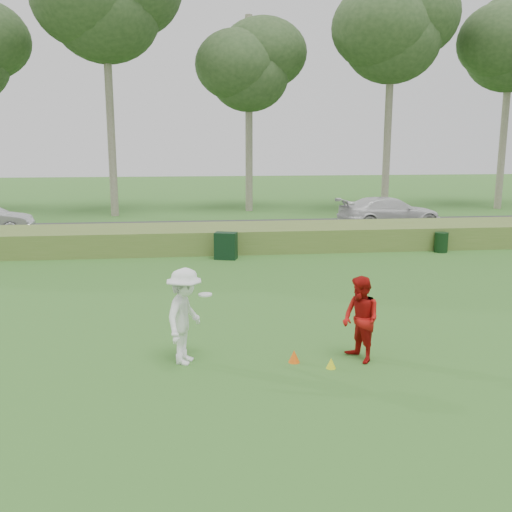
{
  "coord_description": "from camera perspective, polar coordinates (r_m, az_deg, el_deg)",
  "views": [
    {
      "loc": [
        -1.74,
        -10.66,
        4.3
      ],
      "look_at": [
        0.0,
        4.0,
        1.3
      ],
      "focal_mm": 40.0,
      "sensor_mm": 36.0,
      "label": 1
    }
  ],
  "objects": [
    {
      "name": "player_red",
      "position": [
        11.43,
        10.43,
        -6.26
      ],
      "size": [
        0.88,
        1.0,
        1.71
      ],
      "primitive_type": "imported",
      "rotation": [
        0.0,
        0.0,
        -1.23
      ],
      "color": "#AC110E",
      "rests_on": "ground"
    },
    {
      "name": "tree_5",
      "position": [
        35.71,
        13.46,
        21.14
      ],
      "size": [
        7.28,
        7.28,
        14.0
      ],
      "color": "gray",
      "rests_on": "ground"
    },
    {
      "name": "cone_yellow",
      "position": [
        11.22,
        7.51,
        -10.57
      ],
      "size": [
        0.19,
        0.19,
        0.21
      ],
      "primitive_type": "cone",
      "color": "yellow",
      "rests_on": "ground"
    },
    {
      "name": "trash_bin",
      "position": [
        23.43,
        18.02,
        1.32
      ],
      "size": [
        0.66,
        0.66,
        0.78
      ],
      "primitive_type": "cylinder",
      "rotation": [
        0.0,
        0.0,
        0.32
      ],
      "color": "black",
      "rests_on": "ground"
    },
    {
      "name": "utility_cabinet",
      "position": [
        20.99,
        -3.03,
        1.03
      ],
      "size": [
        0.9,
        0.71,
        0.99
      ],
      "primitive_type": "cube",
      "rotation": [
        0.0,
        0.0,
        -0.3
      ],
      "color": "black",
      "rests_on": "ground"
    },
    {
      "name": "car_right",
      "position": [
        29.02,
        13.22,
        4.27
      ],
      "size": [
        5.34,
        2.61,
        1.5
      ],
      "primitive_type": "imported",
      "rotation": [
        0.0,
        0.0,
        1.67
      ],
      "color": "silver",
      "rests_on": "park_road"
    },
    {
      "name": "tree_4",
      "position": [
        35.61,
        -0.72,
        18.41
      ],
      "size": [
        6.24,
        6.24,
        11.5
      ],
      "color": "gray",
      "rests_on": "ground"
    },
    {
      "name": "ground",
      "position": [
        11.62,
        2.36,
        -10.23
      ],
      "size": [
        120.0,
        120.0,
        0.0
      ],
      "primitive_type": "plane",
      "color": "#2C6521",
      "rests_on": "ground"
    },
    {
      "name": "player_white",
      "position": [
        11.2,
        -7.12,
        -6.0
      ],
      "size": [
        1.11,
        1.4,
        1.9
      ],
      "rotation": [
        0.0,
        0.0,
        1.19
      ],
      "color": "white",
      "rests_on": "ground"
    },
    {
      "name": "tree_6",
      "position": [
        40.13,
        24.16,
        18.83
      ],
      "size": [
        7.02,
        7.02,
        13.5
      ],
      "color": "gray",
      "rests_on": "ground"
    },
    {
      "name": "reed_strip",
      "position": [
        23.05,
        -2.34,
        1.86
      ],
      "size": [
        80.0,
        3.0,
        0.9
      ],
      "primitive_type": "cube",
      "color": "#53712D",
      "rests_on": "ground"
    },
    {
      "name": "cone_orange",
      "position": [
        11.42,
        3.82,
        -9.97
      ],
      "size": [
        0.23,
        0.23,
        0.25
      ],
      "primitive_type": "cone",
      "color": "#FF5F0D",
      "rests_on": "ground"
    },
    {
      "name": "tree_3",
      "position": [
        34.7,
        -14.89,
        23.26
      ],
      "size": [
        7.8,
        7.8,
        15.5
      ],
      "color": "gray",
      "rests_on": "ground"
    },
    {
      "name": "park_road",
      "position": [
        28.04,
        -3.13,
        2.71
      ],
      "size": [
        80.0,
        6.0,
        0.06
      ],
      "primitive_type": "cube",
      "color": "#2D2D2D",
      "rests_on": "ground"
    }
  ]
}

